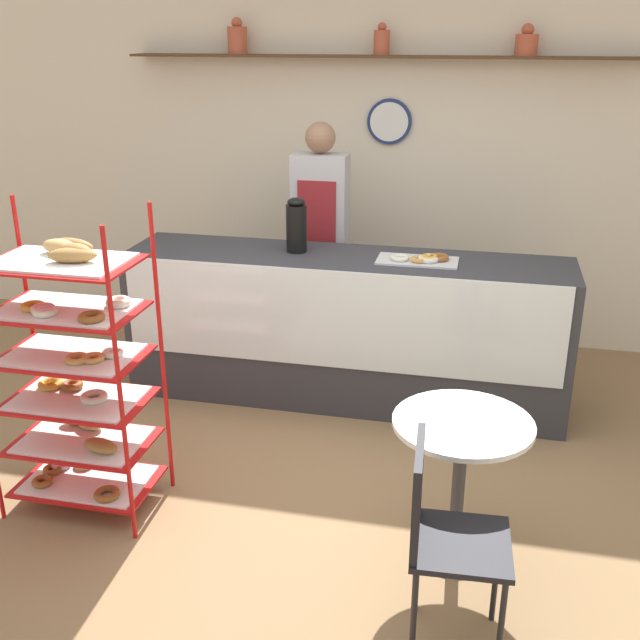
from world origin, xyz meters
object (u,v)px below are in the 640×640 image
cafe_table (461,457)px  donut_tray_counter (422,259)px  cafe_chair (440,526)px  coffee_carafe (296,226)px  pastry_rack (76,370)px  person_worker (320,236)px

cafe_table → donut_tray_counter: bearing=102.8°
cafe_chair → coffee_carafe: bearing=24.3°
donut_tray_counter → cafe_table: bearing=-77.2°
pastry_rack → person_worker: (0.78, 2.02, 0.20)m
donut_tray_counter → coffee_carafe: bearing=175.5°
cafe_chair → coffee_carafe: 2.46m
coffee_carafe → person_worker: bearing=84.4°
coffee_carafe → donut_tray_counter: coffee_carafe is taller
coffee_carafe → donut_tray_counter: bearing=-4.5°
cafe_table → cafe_chair: 0.57m
person_worker → coffee_carafe: (-0.05, -0.49, 0.19)m
pastry_rack → coffee_carafe: pastry_rack is taller
cafe_chair → coffee_carafe: coffee_carafe is taller
cafe_table → cafe_chair: bearing=-95.3°
cafe_chair → donut_tray_counter: (-0.29, 2.05, 0.44)m
pastry_rack → person_worker: person_worker is taller
donut_tray_counter → pastry_rack: bearing=-136.5°
cafe_table → pastry_rack: bearing=179.6°
coffee_carafe → donut_tray_counter: 0.83m
person_worker → cafe_chair: bearing=-68.0°
cafe_chair → donut_tray_counter: 2.12m
person_worker → coffee_carafe: bearing=-95.6°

